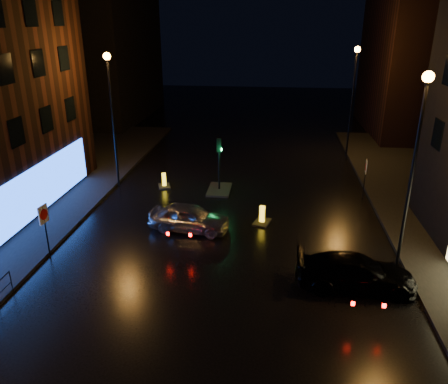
{
  "coord_description": "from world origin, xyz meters",
  "views": [
    {
      "loc": [
        2.08,
        -11.67,
        10.19
      ],
      "look_at": [
        -0.06,
        6.78,
        2.8
      ],
      "focal_mm": 35.0,
      "sensor_mm": 36.0,
      "label": 1
    }
  ],
  "objects_px": {
    "dark_sedan": "(356,272)",
    "road_sign_left": "(44,219)",
    "silver_hatchback": "(189,218)",
    "bollard_far": "(164,184)",
    "traffic_signal": "(219,183)",
    "road_sign_right": "(366,170)",
    "bollard_near": "(262,219)"
  },
  "relations": [
    {
      "from": "traffic_signal",
      "to": "bollard_near",
      "type": "bearing_deg",
      "value": -57.37
    },
    {
      "from": "traffic_signal",
      "to": "dark_sedan",
      "type": "distance_m",
      "value": 12.14
    },
    {
      "from": "silver_hatchback",
      "to": "road_sign_right",
      "type": "relative_size",
      "value": 1.72
    },
    {
      "from": "bollard_near",
      "to": "road_sign_left",
      "type": "distance_m",
      "value": 10.77
    },
    {
      "from": "dark_sedan",
      "to": "silver_hatchback",
      "type": "bearing_deg",
      "value": 61.37
    },
    {
      "from": "bollard_far",
      "to": "bollard_near",
      "type": "bearing_deg",
      "value": -55.44
    },
    {
      "from": "traffic_signal",
      "to": "dark_sedan",
      "type": "height_order",
      "value": "traffic_signal"
    },
    {
      "from": "bollard_near",
      "to": "road_sign_left",
      "type": "relative_size",
      "value": 0.51
    },
    {
      "from": "dark_sedan",
      "to": "road_sign_left",
      "type": "height_order",
      "value": "road_sign_left"
    },
    {
      "from": "traffic_signal",
      "to": "road_sign_right",
      "type": "relative_size",
      "value": 1.44
    },
    {
      "from": "bollard_far",
      "to": "road_sign_right",
      "type": "relative_size",
      "value": 0.52
    },
    {
      "from": "bollard_far",
      "to": "road_sign_right",
      "type": "bearing_deg",
      "value": -21.54
    },
    {
      "from": "road_sign_left",
      "to": "dark_sedan",
      "type": "bearing_deg",
      "value": 4.57
    },
    {
      "from": "dark_sedan",
      "to": "bollard_near",
      "type": "relative_size",
      "value": 3.67
    },
    {
      "from": "bollard_near",
      "to": "road_sign_left",
      "type": "height_order",
      "value": "road_sign_left"
    },
    {
      "from": "dark_sedan",
      "to": "road_sign_right",
      "type": "distance_m",
      "value": 10.12
    },
    {
      "from": "dark_sedan",
      "to": "bollard_near",
      "type": "height_order",
      "value": "dark_sedan"
    },
    {
      "from": "silver_hatchback",
      "to": "bollard_far",
      "type": "height_order",
      "value": "silver_hatchback"
    },
    {
      "from": "traffic_signal",
      "to": "bollard_far",
      "type": "relative_size",
      "value": 2.76
    },
    {
      "from": "dark_sedan",
      "to": "traffic_signal",
      "type": "bearing_deg",
      "value": 35.09
    },
    {
      "from": "road_sign_left",
      "to": "road_sign_right",
      "type": "height_order",
      "value": "road_sign_left"
    },
    {
      "from": "dark_sedan",
      "to": "bollard_near",
      "type": "bearing_deg",
      "value": 36.22
    },
    {
      "from": "silver_hatchback",
      "to": "bollard_near",
      "type": "bearing_deg",
      "value": -64.42
    },
    {
      "from": "traffic_signal",
      "to": "bollard_far",
      "type": "xyz_separation_m",
      "value": [
        -3.64,
        0.24,
        -0.3
      ]
    },
    {
      "from": "bollard_far",
      "to": "dark_sedan",
      "type": "bearing_deg",
      "value": -64.08
    },
    {
      "from": "dark_sedan",
      "to": "bollard_near",
      "type": "distance_m",
      "value": 6.85
    },
    {
      "from": "dark_sedan",
      "to": "road_sign_left",
      "type": "bearing_deg",
      "value": 87.12
    },
    {
      "from": "bollard_near",
      "to": "bollard_far",
      "type": "xyz_separation_m",
      "value": [
        -6.51,
        4.72,
        -0.01
      ]
    },
    {
      "from": "road_sign_left",
      "to": "road_sign_right",
      "type": "relative_size",
      "value": 1.06
    },
    {
      "from": "bollard_near",
      "to": "road_sign_right",
      "type": "relative_size",
      "value": 0.54
    },
    {
      "from": "dark_sedan",
      "to": "road_sign_left",
      "type": "xyz_separation_m",
      "value": [
        -13.5,
        0.91,
        1.22
      ]
    },
    {
      "from": "traffic_signal",
      "to": "dark_sedan",
      "type": "xyz_separation_m",
      "value": [
        6.81,
        -10.05,
        0.19
      ]
    }
  ]
}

